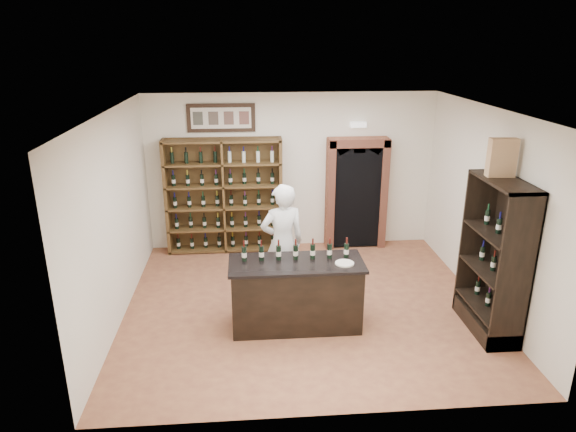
% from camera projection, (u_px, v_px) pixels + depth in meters
% --- Properties ---
extents(floor, '(5.50, 5.50, 0.00)m').
position_uv_depth(floor, '(305.00, 304.00, 8.02)').
color(floor, '#9C633E').
rests_on(floor, ground).
extents(ceiling, '(5.50, 5.50, 0.00)m').
position_uv_depth(ceiling, '(307.00, 110.00, 7.03)').
color(ceiling, white).
rests_on(ceiling, wall_back).
extents(wall_back, '(5.50, 0.04, 3.00)m').
position_uv_depth(wall_back, '(291.00, 172.00, 9.88)').
color(wall_back, silver).
rests_on(wall_back, ground).
extents(wall_left, '(0.04, 5.00, 3.00)m').
position_uv_depth(wall_left, '(115.00, 219.00, 7.32)').
color(wall_left, silver).
rests_on(wall_left, ground).
extents(wall_right, '(0.04, 5.00, 3.00)m').
position_uv_depth(wall_right, '(487.00, 209.00, 7.74)').
color(wall_right, silver).
rests_on(wall_right, ground).
extents(wine_shelf, '(2.20, 0.38, 2.20)m').
position_uv_depth(wine_shelf, '(224.00, 196.00, 9.76)').
color(wine_shelf, brown).
rests_on(wine_shelf, ground).
extents(framed_picture, '(1.25, 0.04, 0.52)m').
position_uv_depth(framed_picture, '(221.00, 118.00, 9.41)').
color(framed_picture, black).
rests_on(framed_picture, wall_back).
extents(arched_doorway, '(1.17, 0.35, 2.17)m').
position_uv_depth(arched_doorway, '(356.00, 191.00, 9.93)').
color(arched_doorway, black).
rests_on(arched_doorway, ground).
extents(emergency_light, '(0.30, 0.10, 0.10)m').
position_uv_depth(emergency_light, '(358.00, 125.00, 9.60)').
color(emergency_light, white).
rests_on(emergency_light, wall_back).
extents(tasting_counter, '(1.88, 0.78, 1.00)m').
position_uv_depth(tasting_counter, '(296.00, 295.00, 7.28)').
color(tasting_counter, black).
rests_on(tasting_counter, ground).
extents(counter_bottle_0, '(0.07, 0.07, 0.30)m').
position_uv_depth(counter_bottle_0, '(244.00, 254.00, 7.13)').
color(counter_bottle_0, black).
rests_on(counter_bottle_0, tasting_counter).
extents(counter_bottle_1, '(0.07, 0.07, 0.30)m').
position_uv_depth(counter_bottle_1, '(261.00, 253.00, 7.14)').
color(counter_bottle_1, black).
rests_on(counter_bottle_1, tasting_counter).
extents(counter_bottle_2, '(0.07, 0.07, 0.30)m').
position_uv_depth(counter_bottle_2, '(279.00, 252.00, 7.16)').
color(counter_bottle_2, black).
rests_on(counter_bottle_2, tasting_counter).
extents(counter_bottle_3, '(0.07, 0.07, 0.30)m').
position_uv_depth(counter_bottle_3, '(296.00, 252.00, 7.18)').
color(counter_bottle_3, black).
rests_on(counter_bottle_3, tasting_counter).
extents(counter_bottle_4, '(0.07, 0.07, 0.30)m').
position_uv_depth(counter_bottle_4, '(313.00, 251.00, 7.20)').
color(counter_bottle_4, black).
rests_on(counter_bottle_4, tasting_counter).
extents(counter_bottle_5, '(0.07, 0.07, 0.30)m').
position_uv_depth(counter_bottle_5, '(330.00, 251.00, 7.22)').
color(counter_bottle_5, black).
rests_on(counter_bottle_5, tasting_counter).
extents(counter_bottle_6, '(0.07, 0.07, 0.30)m').
position_uv_depth(counter_bottle_6, '(346.00, 250.00, 7.24)').
color(counter_bottle_6, black).
rests_on(counter_bottle_6, tasting_counter).
extents(side_cabinet, '(0.48, 1.20, 2.20)m').
position_uv_depth(side_cabinet, '(493.00, 281.00, 7.12)').
color(side_cabinet, black).
rests_on(side_cabinet, ground).
extents(shopkeeper, '(0.77, 0.58, 1.89)m').
position_uv_depth(shopkeeper, '(282.00, 243.00, 7.91)').
color(shopkeeper, silver).
rests_on(shopkeeper, ground).
extents(plate, '(0.26, 0.26, 0.02)m').
position_uv_depth(plate, '(345.00, 263.00, 7.05)').
color(plate, beige).
rests_on(plate, tasting_counter).
extents(wine_crate, '(0.37, 0.17, 0.51)m').
position_uv_depth(wine_crate, '(502.00, 158.00, 6.73)').
color(wine_crate, tan).
rests_on(wine_crate, side_cabinet).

